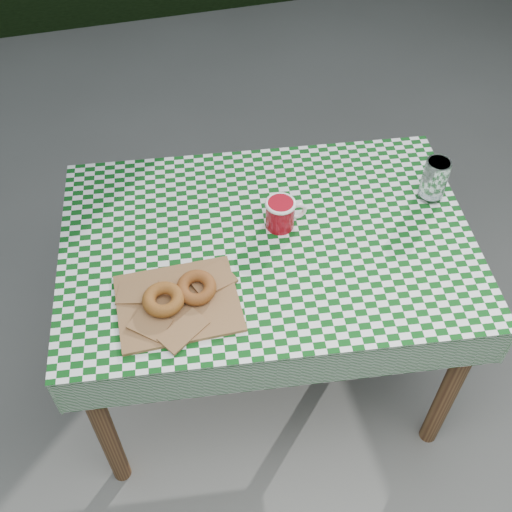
{
  "coord_description": "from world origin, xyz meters",
  "views": [
    {
      "loc": [
        -0.15,
        -1.14,
        2.14
      ],
      "look_at": [
        0.14,
        -0.02,
        0.79
      ],
      "focal_mm": 43.77,
      "sensor_mm": 36.0,
      "label": 1
    }
  ],
  "objects_px": {
    "paper_bag": "(178,302)",
    "drinking_glass": "(434,180)",
    "table": "(266,313)",
    "coffee_mug": "(280,214)"
  },
  "relations": [
    {
      "from": "table",
      "to": "coffee_mug",
      "type": "distance_m",
      "value": 0.43
    },
    {
      "from": "table",
      "to": "drinking_glass",
      "type": "distance_m",
      "value": 0.71
    },
    {
      "from": "coffee_mug",
      "to": "drinking_glass",
      "type": "height_order",
      "value": "drinking_glass"
    },
    {
      "from": "paper_bag",
      "to": "coffee_mug",
      "type": "bearing_deg",
      "value": 31.7
    },
    {
      "from": "paper_bag",
      "to": "drinking_glass",
      "type": "distance_m",
      "value": 0.88
    },
    {
      "from": "table",
      "to": "coffee_mug",
      "type": "relative_size",
      "value": 7.06
    },
    {
      "from": "drinking_glass",
      "to": "table",
      "type": "bearing_deg",
      "value": -174.87
    },
    {
      "from": "table",
      "to": "paper_bag",
      "type": "distance_m",
      "value": 0.52
    },
    {
      "from": "paper_bag",
      "to": "drinking_glass",
      "type": "xyz_separation_m",
      "value": [
        0.85,
        0.22,
        0.06
      ]
    },
    {
      "from": "paper_bag",
      "to": "coffee_mug",
      "type": "xyz_separation_m",
      "value": [
        0.35,
        0.22,
        0.04
      ]
    }
  ]
}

